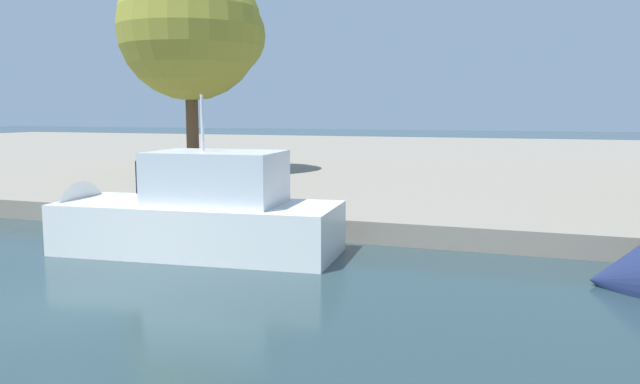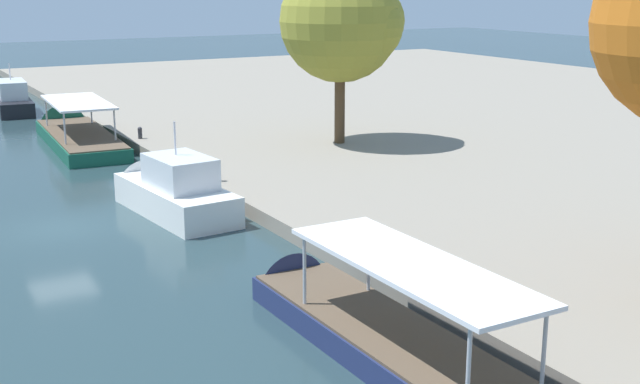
# 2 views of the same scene
# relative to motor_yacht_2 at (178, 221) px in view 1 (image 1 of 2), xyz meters

# --- Properties ---
(ground_plane) EXTENTS (220.00, 220.00, 0.00)m
(ground_plane) POSITION_rel_motor_yacht_2_xyz_m (0.30, -4.74, -0.79)
(ground_plane) COLOR #23383D
(dock_promenade) EXTENTS (120.00, 55.00, 0.62)m
(dock_promenade) POSITION_rel_motor_yacht_2_xyz_m (0.30, 29.91, -0.48)
(dock_promenade) COLOR gray
(dock_promenade) RESTS_ON ground_plane
(motor_yacht_2) EXTENTS (8.23, 3.29, 4.72)m
(motor_yacht_2) POSITION_rel_motor_yacht_2_xyz_m (0.00, 0.00, 0.00)
(motor_yacht_2) COLOR silver
(motor_yacht_2) RESTS_ON ground_plane
(mooring_bollard_0) EXTENTS (0.28, 0.28, 0.73)m
(mooring_bollard_0) POSITION_rel_motor_yacht_2_xyz_m (-1.71, 2.89, 0.22)
(mooring_bollard_0) COLOR #2D2D33
(mooring_bollard_0) RESTS_ON dock_promenade
(tree_2) EXTENTS (6.68, 6.92, 10.09)m
(tree_2) POSITION_rel_motor_yacht_2_xyz_m (-6.77, 12.90, 6.53)
(tree_2) COLOR #4C3823
(tree_2) RESTS_ON dock_promenade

